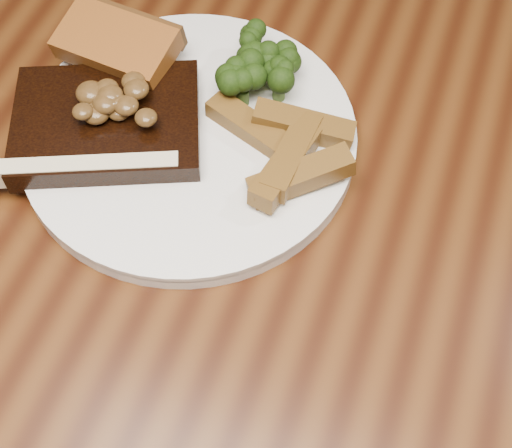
{
  "coord_description": "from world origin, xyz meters",
  "views": [
    {
      "loc": [
        0.1,
        -0.27,
        1.22
      ],
      "look_at": [
        0.01,
        -0.01,
        0.78
      ],
      "focal_mm": 50.0,
      "sensor_mm": 36.0,
      "label": 1
    }
  ],
  "objects": [
    {
      "name": "plate",
      "position": [
        -0.07,
        0.07,
        0.76
      ],
      "size": [
        0.29,
        0.29,
        0.01
      ],
      "primitive_type": "cylinder",
      "rotation": [
        0.0,
        0.0,
        -0.06
      ],
      "color": "white",
      "rests_on": "dining_table"
    },
    {
      "name": "garlic_bread",
      "position": [
        -0.16,
        0.11,
        0.77
      ],
      "size": [
        0.1,
        0.06,
        0.02
      ],
      "primitive_type": "cube",
      "rotation": [
        0.0,
        0.0,
        -0.11
      ],
      "color": "#9A4D1C",
      "rests_on": "plate"
    },
    {
      "name": "steak_bone",
      "position": [
        -0.13,
        -0.01,
        0.77
      ],
      "size": [
        0.15,
        0.07,
        0.02
      ],
      "primitive_type": "cube",
      "rotation": [
        0.0,
        0.0,
        0.4
      ],
      "color": "beige",
      "rests_on": "plate"
    },
    {
      "name": "steak",
      "position": [
        -0.13,
        0.04,
        0.77
      ],
      "size": [
        0.18,
        0.16,
        0.02
      ],
      "primitive_type": "cube",
      "rotation": [
        0.0,
        0.0,
        0.4
      ],
      "color": "black",
      "rests_on": "plate"
    },
    {
      "name": "mushroom_pile",
      "position": [
        -0.13,
        0.05,
        0.8
      ],
      "size": [
        0.06,
        0.06,
        0.03
      ],
      "primitive_type": null,
      "color": "#54381A",
      "rests_on": "steak"
    },
    {
      "name": "broccoli_cluster",
      "position": [
        -0.04,
        0.13,
        0.78
      ],
      "size": [
        0.06,
        0.06,
        0.04
      ],
      "primitive_type": null,
      "color": "#1E350C",
      "rests_on": "plate"
    },
    {
      "name": "potato_wedges",
      "position": [
        0.0,
        0.08,
        0.77
      ],
      "size": [
        0.11,
        0.11,
        0.02
      ],
      "primitive_type": null,
      "color": "brown",
      "rests_on": "plate"
    },
    {
      "name": "dining_table",
      "position": [
        0.0,
        0.0,
        0.66
      ],
      "size": [
        1.6,
        0.9,
        0.75
      ],
      "color": "#48260E",
      "rests_on": "ground"
    }
  ]
}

